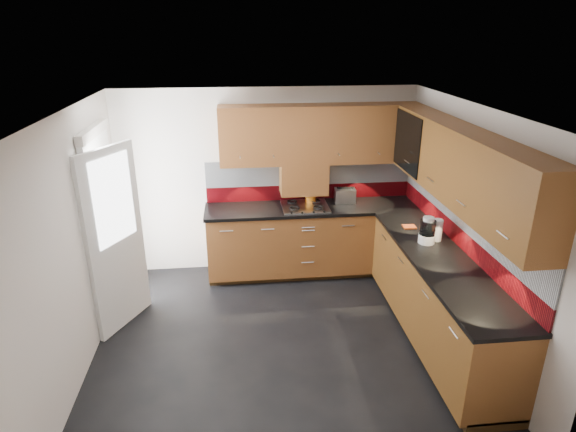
{
  "coord_description": "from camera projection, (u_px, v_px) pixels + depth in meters",
  "views": [
    {
      "loc": [
        -0.4,
        -4.19,
        3.08
      ],
      "look_at": [
        0.14,
        0.65,
        1.16
      ],
      "focal_mm": 30.0,
      "sensor_mm": 36.0,
      "label": 1
    }
  ],
  "objects": [
    {
      "name": "room",
      "position": [
        281.0,
        208.0,
        4.5
      ],
      "size": [
        4.0,
        3.8,
        2.64
      ],
      "color": "black"
    },
    {
      "name": "base_cabinets",
      "position": [
        366.0,
        267.0,
        5.66
      ],
      "size": [
        2.7,
        3.2,
        0.95
      ],
      "color": "brown",
      "rests_on": "room"
    },
    {
      "name": "countertop",
      "position": [
        367.0,
        230.0,
        5.47
      ],
      "size": [
        2.72,
        3.22,
        0.04
      ],
      "color": "black",
      "rests_on": "base_cabinets"
    },
    {
      "name": "backsplash",
      "position": [
        382.0,
        199.0,
        5.59
      ],
      "size": [
        2.7,
        3.2,
        0.54
      ],
      "color": "#68090F",
      "rests_on": "countertop"
    },
    {
      "name": "upper_cabinets",
      "position": [
        386.0,
        149.0,
        5.22
      ],
      "size": [
        2.5,
        3.2,
        0.72
      ],
      "color": "brown",
      "rests_on": "room"
    },
    {
      "name": "extractor_hood",
      "position": [
        304.0,
        178.0,
        6.13
      ],
      "size": [
        0.6,
        0.33,
        0.4
      ],
      "primitive_type": "cube",
      "color": "brown",
      "rests_on": "room"
    },
    {
      "name": "glass_cabinet",
      "position": [
        420.0,
        140.0,
        5.52
      ],
      "size": [
        0.32,
        0.8,
        0.66
      ],
      "color": "black",
      "rests_on": "room"
    },
    {
      "name": "back_door",
      "position": [
        110.0,
        231.0,
        5.18
      ],
      "size": [
        0.42,
        1.19,
        2.04
      ],
      "color": "white",
      "rests_on": "room"
    },
    {
      "name": "gas_hob",
      "position": [
        305.0,
        206.0,
        6.1
      ],
      "size": [
        0.59,
        0.52,
        0.05
      ],
      "color": "silver",
      "rests_on": "countertop"
    },
    {
      "name": "utensil_pot",
      "position": [
        311.0,
        195.0,
        6.23
      ],
      "size": [
        0.13,
        0.13,
        0.47
      ],
      "color": "orange",
      "rests_on": "countertop"
    },
    {
      "name": "toaster",
      "position": [
        345.0,
        195.0,
        6.25
      ],
      "size": [
        0.27,
        0.18,
        0.19
      ],
      "color": "silver",
      "rests_on": "countertop"
    },
    {
      "name": "food_processor",
      "position": [
        427.0,
        231.0,
        5.06
      ],
      "size": [
        0.17,
        0.17,
        0.29
      ],
      "color": "white",
      "rests_on": "countertop"
    },
    {
      "name": "paper_towel",
      "position": [
        437.0,
        230.0,
        5.13
      ],
      "size": [
        0.15,
        0.15,
        0.23
      ],
      "primitive_type": "cylinder",
      "rotation": [
        0.0,
        0.0,
        -0.42
      ],
      "color": "white",
      "rests_on": "countertop"
    },
    {
      "name": "orange_cloth",
      "position": [
        409.0,
        227.0,
        5.49
      ],
      "size": [
        0.15,
        0.13,
        0.02
      ],
      "primitive_type": "cube",
      "rotation": [
        0.0,
        0.0,
        -0.05
      ],
      "color": "#CE4816",
      "rests_on": "countertop"
    }
  ]
}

